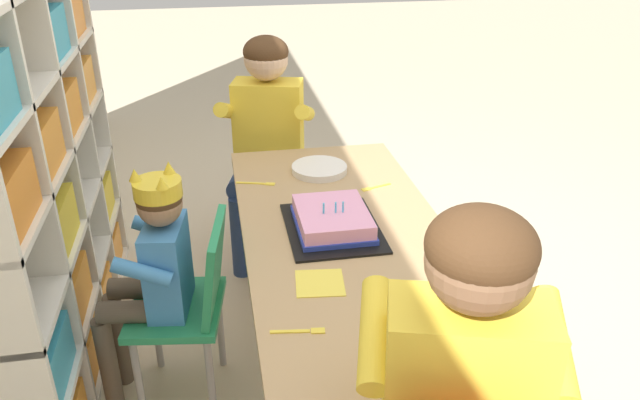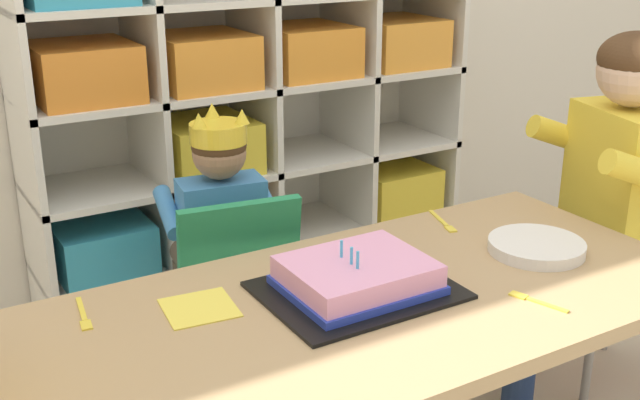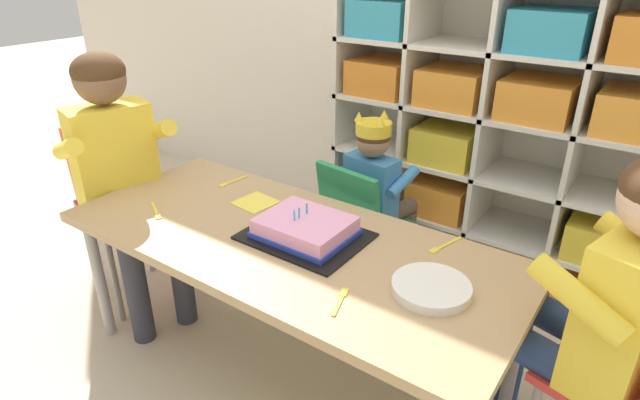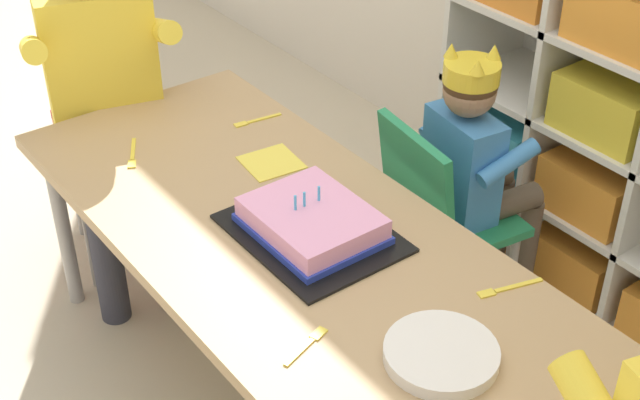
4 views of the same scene
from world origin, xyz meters
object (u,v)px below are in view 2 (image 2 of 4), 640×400
object	(u,v)px
guest_at_table_side	(601,181)
classroom_chair_blue	(232,288)
fork_by_napkin	(83,316)
fork_at_table_front_edge	(443,222)
child_with_crown	(218,224)
paper_plate_stack	(535,246)
fork_beside_plate_stack	(534,301)
birthday_cake_on_tray	(357,279)
classroom_chair_guest_side	(625,253)
activity_table	(346,325)

from	to	relation	value
guest_at_table_side	classroom_chair_blue	bearing A→B (deg)	-95.10
fork_by_napkin	fork_at_table_front_edge	world-z (taller)	same
guest_at_table_side	fork_by_napkin	world-z (taller)	guest_at_table_side
child_with_crown	paper_plate_stack	xyz separation A→B (m)	(0.51, -0.60, 0.05)
guest_at_table_side	paper_plate_stack	world-z (taller)	guest_at_table_side
guest_at_table_side	fork_beside_plate_stack	size ratio (longest dim) A/B	8.12
child_with_crown	classroom_chair_blue	bearing A→B (deg)	90.79
guest_at_table_side	paper_plate_stack	bearing A→B (deg)	-52.76
classroom_chair_blue	guest_at_table_side	bearing A→B (deg)	168.15
child_with_crown	paper_plate_stack	world-z (taller)	child_with_crown
birthday_cake_on_tray	paper_plate_stack	world-z (taller)	birthday_cake_on_tray
classroom_chair_guest_side	guest_at_table_side	bearing A→B (deg)	-90.00
classroom_chair_guest_side	fork_at_table_front_edge	distance (m)	0.60
classroom_chair_blue	fork_by_napkin	bearing A→B (deg)	41.67
child_with_crown	classroom_chair_guest_side	xyz separation A→B (m)	(1.01, -0.47, -0.13)
activity_table	classroom_chair_guest_side	xyz separation A→B (m)	(1.00, 0.14, -0.12)
birthday_cake_on_tray	classroom_chair_guest_side	bearing A→B (deg)	5.86
paper_plate_stack	fork_beside_plate_stack	xyz separation A→B (m)	(-0.18, -0.18, -0.01)
fork_by_napkin	fork_beside_plate_stack	bearing A→B (deg)	-108.79
activity_table	classroom_chair_blue	xyz separation A→B (m)	(-0.02, 0.50, -0.13)
fork_by_napkin	child_with_crown	bearing A→B (deg)	-41.04
child_with_crown	paper_plate_stack	distance (m)	0.79
birthday_cake_on_tray	fork_at_table_front_edge	distance (m)	0.44
activity_table	guest_at_table_side	size ratio (longest dim) A/B	1.54
guest_at_table_side	fork_beside_plate_stack	bearing A→B (deg)	-44.38
fork_by_napkin	fork_at_table_front_edge	xyz separation A→B (m)	(0.89, 0.03, 0.00)
activity_table	fork_at_table_front_edge	world-z (taller)	fork_at_table_front_edge
fork_by_napkin	fork_at_table_front_edge	bearing A→B (deg)	-80.36
paper_plate_stack	fork_beside_plate_stack	distance (m)	0.25
activity_table	classroom_chair_blue	bearing A→B (deg)	92.15
classroom_chair_blue	fork_by_napkin	distance (m)	0.55
fork_at_table_front_edge	child_with_crown	bearing A→B (deg)	67.02
fork_at_table_front_edge	fork_by_napkin	bearing A→B (deg)	108.05
classroom_chair_guest_side	paper_plate_stack	distance (m)	0.54
activity_table	classroom_chair_blue	size ratio (longest dim) A/B	2.39
paper_plate_stack	fork_at_table_front_edge	xyz separation A→B (m)	(-0.07, 0.24, -0.01)
fork_beside_plate_stack	fork_by_napkin	bearing A→B (deg)	-134.44
classroom_chair_blue	classroom_chair_guest_side	bearing A→B (deg)	168.64
paper_plate_stack	fork_by_napkin	distance (m)	0.98
birthday_cake_on_tray	fork_beside_plate_stack	world-z (taller)	birthday_cake_on_tray
classroom_chair_blue	child_with_crown	bearing A→B (deg)	-89.21
guest_at_table_side	fork_at_table_front_edge	distance (m)	0.47
child_with_crown	birthday_cake_on_tray	distance (m)	0.57
classroom_chair_guest_side	fork_beside_plate_stack	size ratio (longest dim) A/B	5.18
paper_plate_stack	fork_at_table_front_edge	bearing A→B (deg)	105.64
classroom_chair_guest_side	birthday_cake_on_tray	world-z (taller)	birthday_cake_on_tray
classroom_chair_blue	activity_table	bearing A→B (deg)	100.48
birthday_cake_on_tray	fork_beside_plate_stack	bearing A→B (deg)	-37.53
fork_by_napkin	classroom_chair_guest_side	bearing A→B (deg)	-85.29
classroom_chair_blue	paper_plate_stack	size ratio (longest dim) A/B	2.96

